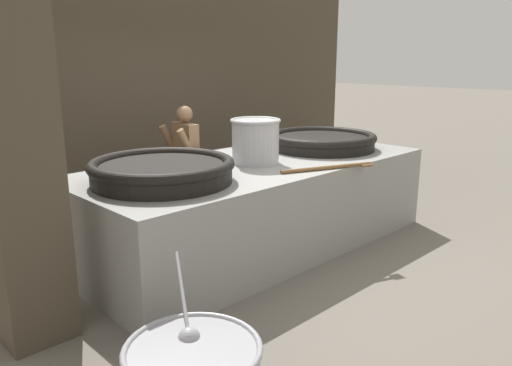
{
  "coord_description": "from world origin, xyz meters",
  "views": [
    {
      "loc": [
        -3.67,
        -3.76,
        2.04
      ],
      "look_at": [
        0.0,
        0.0,
        0.71
      ],
      "focal_mm": 35.0,
      "sensor_mm": 36.0,
      "label": 1
    }
  ],
  "objects_px": {
    "stock_pot": "(256,140)",
    "giant_wok_near": "(162,170)",
    "cook": "(185,160)",
    "giant_wok_far": "(322,140)"
  },
  "relations": [
    {
      "from": "stock_pot",
      "to": "giant_wok_near",
      "type": "bearing_deg",
      "value": -178.91
    },
    {
      "from": "giant_wok_near",
      "to": "cook",
      "type": "relative_size",
      "value": 0.89
    },
    {
      "from": "stock_pot",
      "to": "cook",
      "type": "height_order",
      "value": "cook"
    },
    {
      "from": "giant_wok_near",
      "to": "cook",
      "type": "distance_m",
      "value": 1.77
    },
    {
      "from": "giant_wok_near",
      "to": "stock_pot",
      "type": "xyz_separation_m",
      "value": [
        1.19,
        0.02,
        0.13
      ]
    },
    {
      "from": "giant_wok_far",
      "to": "cook",
      "type": "relative_size",
      "value": 0.9
    },
    {
      "from": "giant_wok_near",
      "to": "giant_wok_far",
      "type": "relative_size",
      "value": 0.99
    },
    {
      "from": "giant_wok_near",
      "to": "stock_pot",
      "type": "distance_m",
      "value": 1.2
    },
    {
      "from": "stock_pot",
      "to": "cook",
      "type": "relative_size",
      "value": 0.36
    },
    {
      "from": "stock_pot",
      "to": "giant_wok_far",
      "type": "bearing_deg",
      "value": 1.76
    }
  ]
}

